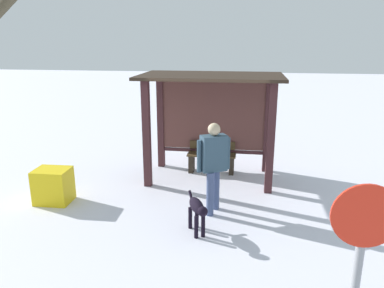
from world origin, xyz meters
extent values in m
plane|color=silver|center=(0.00, 0.00, 0.00)|extent=(60.00, 60.00, 0.00)
cube|color=#402023|center=(-1.36, -0.70, 1.22)|extent=(0.16, 0.16, 2.43)
cube|color=#402023|center=(1.36, -0.70, 1.22)|extent=(0.16, 0.16, 2.43)
cube|color=#402023|center=(-1.36, 0.70, 1.22)|extent=(0.16, 0.16, 2.43)
cube|color=#402023|center=(1.36, 0.70, 1.22)|extent=(0.16, 0.16, 2.43)
cube|color=#2E2218|center=(0.00, 0.00, 2.47)|extent=(3.26, 1.93, 0.07)
cube|color=brown|center=(0.00, 0.70, 1.43)|extent=(2.57, 0.08, 1.77)
cube|color=#402023|center=(0.00, 0.68, 0.48)|extent=(2.57, 0.06, 0.08)
cube|color=#46361F|center=(0.00, 0.40, 0.47)|extent=(1.22, 0.42, 0.03)
cube|color=#46361F|center=(0.00, 0.59, 0.67)|extent=(1.16, 0.04, 0.20)
cube|color=#2A231B|center=(0.51, 0.40, 0.23)|extent=(0.12, 0.35, 0.45)
cube|color=#2A231B|center=(-0.51, 0.40, 0.23)|extent=(0.12, 0.35, 0.45)
cube|color=#314A5B|center=(0.24, -1.85, 1.21)|extent=(0.55, 0.45, 0.69)
sphere|color=tan|center=(0.24, -1.85, 1.67)|extent=(0.23, 0.23, 0.23)
cylinder|color=#43517B|center=(0.20, -1.99, 0.43)|extent=(0.19, 0.19, 0.87)
cylinder|color=#43517B|center=(0.29, -1.70, 0.43)|extent=(0.19, 0.19, 0.87)
cylinder|color=#314A5B|center=(-0.01, -1.98, 1.18)|extent=(0.12, 0.12, 0.62)
cylinder|color=#314A5B|center=(0.50, -1.72, 1.18)|extent=(0.12, 0.12, 0.62)
ellipsoid|color=black|center=(0.04, -2.70, 0.51)|extent=(0.42, 0.59, 0.23)
sphere|color=black|center=(0.18, -3.00, 0.56)|extent=(0.17, 0.17, 0.17)
cylinder|color=black|center=(-0.11, -2.39, 0.55)|extent=(0.13, 0.20, 0.18)
cylinder|color=black|center=(0.06, -2.88, 0.20)|extent=(0.07, 0.07, 0.40)
cylinder|color=black|center=(0.17, -2.83, 0.20)|extent=(0.07, 0.07, 0.40)
cylinder|color=black|center=(-0.10, -2.56, 0.20)|extent=(0.07, 0.07, 0.40)
cylinder|color=black|center=(0.02, -2.51, 0.20)|extent=(0.07, 0.07, 0.40)
cylinder|color=red|center=(1.60, -6.23, 2.19)|extent=(0.44, 0.02, 0.44)
cube|color=yellow|center=(-3.07, -1.87, 0.36)|extent=(0.71, 0.58, 0.72)
camera|label=1|loc=(0.81, -8.51, 3.28)|focal=34.74mm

